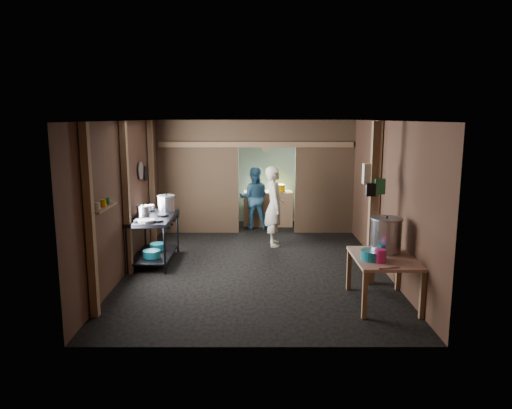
{
  "coord_description": "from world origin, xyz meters",
  "views": [
    {
      "loc": [
        -0.01,
        -8.7,
        2.65
      ],
      "look_at": [
        0.0,
        -0.2,
        1.1
      ],
      "focal_mm": 33.5,
      "sensor_mm": 36.0,
      "label": 1
    }
  ],
  "objects_px": {
    "stove_pot_large": "(167,204)",
    "cook": "(274,206)",
    "gas_range": "(154,239)",
    "pink_bucket": "(380,256)",
    "yellow_tub": "(279,188)",
    "prep_table": "(383,280)",
    "stock_pot": "(386,236)"
  },
  "relations": [
    {
      "from": "stove_pot_large",
      "to": "yellow_tub",
      "type": "bearing_deg",
      "value": 49.86
    },
    {
      "from": "stock_pot",
      "to": "yellow_tub",
      "type": "xyz_separation_m",
      "value": [
        -1.35,
        4.84,
        -0.0
      ]
    },
    {
      "from": "gas_range",
      "to": "yellow_tub",
      "type": "height_order",
      "value": "yellow_tub"
    },
    {
      "from": "prep_table",
      "to": "stock_pot",
      "type": "bearing_deg",
      "value": 71.78
    },
    {
      "from": "gas_range",
      "to": "stove_pot_large",
      "type": "height_order",
      "value": "stove_pot_large"
    },
    {
      "from": "yellow_tub",
      "to": "gas_range",
      "type": "bearing_deg",
      "value": -128.07
    },
    {
      "from": "stove_pot_large",
      "to": "yellow_tub",
      "type": "relative_size",
      "value": 1.05
    },
    {
      "from": "cook",
      "to": "stove_pot_large",
      "type": "bearing_deg",
      "value": 107.16
    },
    {
      "from": "stove_pot_large",
      "to": "stock_pot",
      "type": "bearing_deg",
      "value": -30.68
    },
    {
      "from": "prep_table",
      "to": "stock_pot",
      "type": "xyz_separation_m",
      "value": [
        0.08,
        0.25,
        0.6
      ]
    },
    {
      "from": "stove_pot_large",
      "to": "cook",
      "type": "relative_size",
      "value": 0.2
    },
    {
      "from": "pink_bucket",
      "to": "yellow_tub",
      "type": "relative_size",
      "value": 0.57
    },
    {
      "from": "pink_bucket",
      "to": "stove_pot_large",
      "type": "bearing_deg",
      "value": 142.07
    },
    {
      "from": "gas_range",
      "to": "stock_pot",
      "type": "xyz_separation_m",
      "value": [
        3.79,
        -1.72,
        0.5
      ]
    },
    {
      "from": "gas_range",
      "to": "stove_pot_large",
      "type": "distance_m",
      "value": 0.74
    },
    {
      "from": "cook",
      "to": "prep_table",
      "type": "bearing_deg",
      "value": -159.37
    },
    {
      "from": "stove_pot_large",
      "to": "cook",
      "type": "bearing_deg",
      "value": 20.92
    },
    {
      "from": "prep_table",
      "to": "cook",
      "type": "height_order",
      "value": "cook"
    },
    {
      "from": "stock_pot",
      "to": "cook",
      "type": "xyz_separation_m",
      "value": [
        -1.53,
        2.95,
        -0.11
      ]
    },
    {
      "from": "stock_pot",
      "to": "yellow_tub",
      "type": "height_order",
      "value": "stock_pot"
    },
    {
      "from": "stock_pot",
      "to": "yellow_tub",
      "type": "relative_size",
      "value": 1.67
    },
    {
      "from": "gas_range",
      "to": "stove_pot_large",
      "type": "bearing_deg",
      "value": 68.13
    },
    {
      "from": "gas_range",
      "to": "stove_pot_large",
      "type": "relative_size",
      "value": 4.43
    },
    {
      "from": "gas_range",
      "to": "cook",
      "type": "height_order",
      "value": "cook"
    },
    {
      "from": "yellow_tub",
      "to": "prep_table",
      "type": "bearing_deg",
      "value": -76.01
    },
    {
      "from": "prep_table",
      "to": "stock_pot",
      "type": "relative_size",
      "value": 2.18
    },
    {
      "from": "stove_pot_large",
      "to": "stock_pot",
      "type": "distance_m",
      "value": 4.21
    },
    {
      "from": "stock_pot",
      "to": "prep_table",
      "type": "bearing_deg",
      "value": -108.22
    },
    {
      "from": "stove_pot_large",
      "to": "yellow_tub",
      "type": "distance_m",
      "value": 3.53
    },
    {
      "from": "prep_table",
      "to": "stove_pot_large",
      "type": "relative_size",
      "value": 3.49
    },
    {
      "from": "pink_bucket",
      "to": "cook",
      "type": "bearing_deg",
      "value": 110.86
    },
    {
      "from": "stock_pot",
      "to": "gas_range",
      "type": "bearing_deg",
      "value": 155.53
    }
  ]
}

